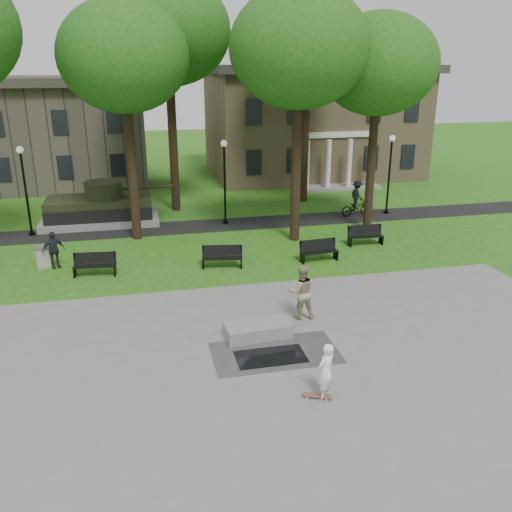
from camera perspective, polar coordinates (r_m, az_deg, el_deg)
The scene contains 26 objects.
ground at distance 19.88m, azimuth 1.34°, elevation -6.26°, with size 120.00×120.00×0.00m, color #295313.
plaza at distance 15.70m, azimuth 5.89°, elevation -13.98°, with size 22.00×16.00×0.02m, color gray.
footpath at distance 30.91m, azimuth -4.05°, elevation 3.26°, with size 44.00×2.60×0.01m, color black.
building_right at distance 45.88m, azimuth 5.79°, elevation 14.08°, with size 17.00×12.00×8.60m.
building_left at distance 44.63m, azimuth -21.62°, elevation 11.73°, with size 15.00×10.00×7.20m, color #4C443D.
tree_1 at distance 27.85m, azimuth -13.76°, elevation 19.66°, with size 6.20×6.20×11.63m.
tree_2 at distance 27.03m, azimuth 4.55°, elevation 20.90°, with size 6.60×6.60×12.16m.
tree_3 at distance 29.57m, azimuth 12.76°, elevation 19.00°, with size 6.00×6.00×11.19m.
tree_4 at distance 33.48m, azimuth -9.31°, elevation 22.30°, with size 7.20×7.20×13.50m.
tree_5 at distance 35.57m, azimuth 5.48°, elevation 21.11°, with size 6.40×6.40×12.44m.
lamp_left at distance 30.74m, azimuth -23.16°, elevation 7.00°, with size 0.36×0.36×4.73m.
lamp_mid at distance 30.62m, azimuth -3.33°, elevation 8.49°, with size 0.36×0.36×4.73m.
lamp_right at distance 33.69m, azimuth 13.90°, elevation 8.98°, with size 0.36×0.36×4.73m.
tank_monument at distance 32.37m, azimuth -16.05°, elevation 4.85°, with size 7.45×3.40×2.40m.
puddle at distance 17.22m, azimuth 1.55°, elevation -10.55°, with size 2.20×1.20×0.00m, color black.
concrete_block at distance 18.31m, azimuth 0.20°, elevation -7.79°, with size 2.20×1.00×0.45m, color gray.
skateboard at distance 15.42m, azimuth 6.44°, elevation -14.50°, with size 0.78×0.20×0.07m, color brown.
skateboarder at distance 15.06m, azimuth 7.37°, elevation -11.91°, with size 0.59×0.39×1.63m, color white.
friend_watching at distance 19.32m, azimuth 4.80°, elevation -3.78°, with size 0.98×0.76×2.01m, color #9C8E64.
pedestrian_walker at distance 25.73m, azimuth -20.55°, elevation 0.61°, with size 1.00×0.41×1.70m, color #20252B.
cyclist at distance 33.17m, azimuth 10.53°, elevation 5.66°, with size 2.00×1.16×2.13m.
park_bench_0 at distance 24.37m, azimuth -16.63°, elevation -0.79°, with size 1.84×0.71×1.00m.
park_bench_1 at distance 24.33m, azimuth -3.62°, elevation -0.01°, with size 1.85×0.83×1.00m.
park_bench_2 at distance 25.26m, azimuth 6.62°, elevation 0.65°, with size 1.83×0.69×1.00m.
park_bench_3 at distance 27.90m, azimuth 11.41°, elevation 2.22°, with size 1.80×0.53×1.00m.
trash_bin at distance 26.18m, azimuth -21.56°, elevation -0.04°, with size 0.84×0.84×0.96m.
Camera 1 is at (-4.39, -17.35, 8.66)m, focal length 38.00 mm.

